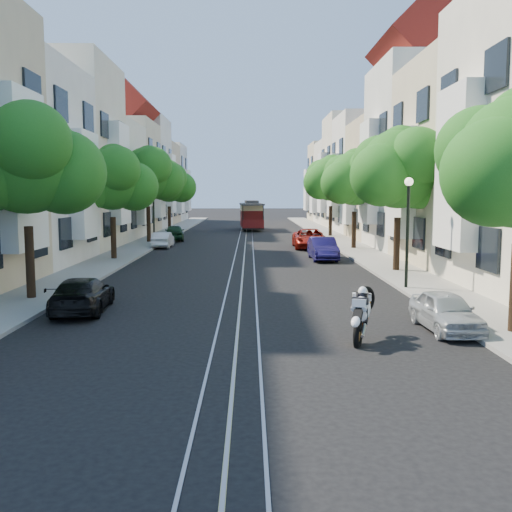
{
  "coord_description": "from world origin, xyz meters",
  "views": [
    {
      "loc": [
        0.33,
        -17.44,
        3.67
      ],
      "look_at": [
        0.59,
        6.09,
        1.1
      ],
      "focal_mm": 40.0,
      "sensor_mm": 36.0,
      "label": 1
    }
  ],
  "objects_px": {
    "sportbike_rider": "(361,311)",
    "tree_w_b": "(113,180)",
    "tree_e_c": "(356,179)",
    "parked_car_e_far": "(310,239)",
    "lamp_east": "(408,216)",
    "lamp_west": "(154,206)",
    "parked_car_w_mid": "(163,240)",
    "tree_e_d": "(332,180)",
    "cable_car": "(251,214)",
    "tree_e_b": "(400,171)",
    "parked_car_w_far": "(174,233)",
    "tree_w_c": "(148,175)",
    "parked_car_e_mid": "(323,249)",
    "tree_w_d": "(169,184)",
    "parked_car_e_near": "(446,311)",
    "parked_car_w_near": "(83,295)",
    "tree_w_a": "(27,162)"
  },
  "relations": [
    {
      "from": "tree_w_c",
      "to": "sportbike_rider",
      "type": "bearing_deg",
      "value": -70.23
    },
    {
      "from": "tree_e_d",
      "to": "cable_car",
      "type": "relative_size",
      "value": 0.95
    },
    {
      "from": "tree_e_c",
      "to": "lamp_west",
      "type": "bearing_deg",
      "value": 171.51
    },
    {
      "from": "parked_car_e_near",
      "to": "parked_car_e_far",
      "type": "xyz_separation_m",
      "value": [
        -1.2,
        23.33,
        0.13
      ]
    },
    {
      "from": "tree_e_c",
      "to": "parked_car_w_far",
      "type": "xyz_separation_m",
      "value": [
        -12.86,
        7.35,
        -3.97
      ]
    },
    {
      "from": "parked_car_w_far",
      "to": "tree_w_c",
      "type": "bearing_deg",
      "value": 50.07
    },
    {
      "from": "lamp_east",
      "to": "parked_car_e_far",
      "type": "height_order",
      "value": "lamp_east"
    },
    {
      "from": "lamp_east",
      "to": "parked_car_w_mid",
      "type": "relative_size",
      "value": 1.27
    },
    {
      "from": "cable_car",
      "to": "parked_car_w_mid",
      "type": "height_order",
      "value": "cable_car"
    },
    {
      "from": "tree_e_c",
      "to": "parked_car_e_far",
      "type": "distance_m",
      "value": 4.95
    },
    {
      "from": "cable_car",
      "to": "parked_car_w_mid",
      "type": "distance_m",
      "value": 19.99
    },
    {
      "from": "tree_w_b",
      "to": "parked_car_w_near",
      "type": "distance_m",
      "value": 14.55
    },
    {
      "from": "tree_w_d",
      "to": "lamp_east",
      "type": "bearing_deg",
      "value": -67.2
    },
    {
      "from": "sportbike_rider",
      "to": "parked_car_e_far",
      "type": "bearing_deg",
      "value": 106.67
    },
    {
      "from": "tree_w_c",
      "to": "parked_car_w_mid",
      "type": "distance_m",
      "value": 5.97
    },
    {
      "from": "tree_e_c",
      "to": "parked_car_e_far",
      "type": "bearing_deg",
      "value": 162.47
    },
    {
      "from": "lamp_west",
      "to": "parked_car_w_mid",
      "type": "relative_size",
      "value": 1.27
    },
    {
      "from": "tree_w_b",
      "to": "cable_car",
      "type": "bearing_deg",
      "value": 73.88
    },
    {
      "from": "sportbike_rider",
      "to": "tree_w_b",
      "type": "bearing_deg",
      "value": 140.03
    },
    {
      "from": "tree_e_d",
      "to": "parked_car_w_near",
      "type": "xyz_separation_m",
      "value": [
        -12.15,
        -30.85,
        -4.32
      ]
    },
    {
      "from": "tree_e_c",
      "to": "parked_car_e_far",
      "type": "relative_size",
      "value": 1.38
    },
    {
      "from": "parked_car_e_near",
      "to": "lamp_west",
      "type": "bearing_deg",
      "value": 113.67
    },
    {
      "from": "tree_e_c",
      "to": "parked_car_e_mid",
      "type": "distance_m",
      "value": 7.68
    },
    {
      "from": "tree_e_d",
      "to": "tree_w_b",
      "type": "height_order",
      "value": "tree_e_d"
    },
    {
      "from": "tree_w_d",
      "to": "parked_car_e_far",
      "type": "height_order",
      "value": "tree_w_d"
    },
    {
      "from": "lamp_west",
      "to": "tree_w_c",
      "type": "bearing_deg",
      "value": 105.75
    },
    {
      "from": "cable_car",
      "to": "parked_car_w_far",
      "type": "distance_m",
      "value": 14.48
    },
    {
      "from": "tree_e_d",
      "to": "tree_w_a",
      "type": "relative_size",
      "value": 1.02
    },
    {
      "from": "tree_e_c",
      "to": "lamp_west",
      "type": "height_order",
      "value": "tree_e_c"
    },
    {
      "from": "sportbike_rider",
      "to": "tree_w_c",
      "type": "bearing_deg",
      "value": 129.46
    },
    {
      "from": "tree_w_d",
      "to": "parked_car_e_near",
      "type": "distance_m",
      "value": 40.68
    },
    {
      "from": "parked_car_w_near",
      "to": "tree_e_c",
      "type": "bearing_deg",
      "value": -125.63
    },
    {
      "from": "tree_w_a",
      "to": "parked_car_e_far",
      "type": "bearing_deg",
      "value": 58.6
    },
    {
      "from": "tree_w_a",
      "to": "parked_car_w_mid",
      "type": "height_order",
      "value": "tree_w_a"
    },
    {
      "from": "tree_e_c",
      "to": "tree_w_a",
      "type": "distance_m",
      "value": 23.05
    },
    {
      "from": "tree_e_b",
      "to": "tree_e_c",
      "type": "height_order",
      "value": "tree_e_b"
    },
    {
      "from": "tree_w_b",
      "to": "parked_car_e_far",
      "type": "relative_size",
      "value": 1.32
    },
    {
      "from": "tree_w_c",
      "to": "parked_car_w_near",
      "type": "height_order",
      "value": "tree_w_c"
    },
    {
      "from": "parked_car_w_mid",
      "to": "parked_car_e_far",
      "type": "bearing_deg",
      "value": 177.01
    },
    {
      "from": "lamp_west",
      "to": "parked_car_w_near",
      "type": "bearing_deg",
      "value": -86.31
    },
    {
      "from": "tree_w_a",
      "to": "parked_car_e_near",
      "type": "distance_m",
      "value": 14.12
    },
    {
      "from": "sportbike_rider",
      "to": "parked_car_w_far",
      "type": "bearing_deg",
      "value": 125.45
    },
    {
      "from": "tree_e_c",
      "to": "lamp_west",
      "type": "xyz_separation_m",
      "value": [
        -13.56,
        2.02,
        -1.75
      ]
    },
    {
      "from": "lamp_west",
      "to": "parked_car_e_mid",
      "type": "distance_m",
      "value": 13.51
    },
    {
      "from": "tree_e_b",
      "to": "lamp_west",
      "type": "relative_size",
      "value": 1.61
    },
    {
      "from": "lamp_east",
      "to": "cable_car",
      "type": "distance_m",
      "value": 36.89
    },
    {
      "from": "tree_e_d",
      "to": "parked_car_e_near",
      "type": "distance_m",
      "value": 33.74
    },
    {
      "from": "tree_w_a",
      "to": "cable_car",
      "type": "bearing_deg",
      "value": 78.76
    },
    {
      "from": "tree_e_d",
      "to": "cable_car",
      "type": "bearing_deg",
      "value": 125.62
    },
    {
      "from": "tree_w_b",
      "to": "lamp_east",
      "type": "relative_size",
      "value": 1.51
    }
  ]
}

